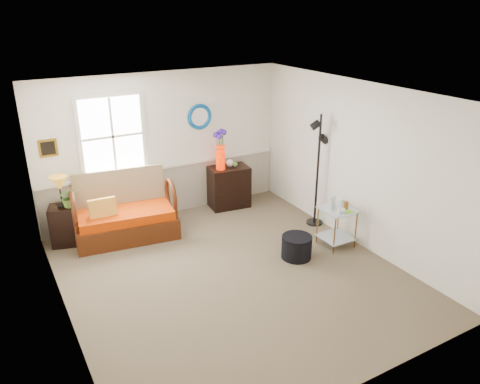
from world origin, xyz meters
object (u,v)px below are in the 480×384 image
side_table (336,227)px  floor_lamp (318,171)px  loveseat (124,207)px  cabinet (229,187)px  lamp_stand (63,225)px  ottoman (297,247)px

side_table → floor_lamp: (0.21, 0.82, 0.66)m
loveseat → floor_lamp: (3.06, -1.17, 0.45)m
cabinet → side_table: size_ratio=1.23×
loveseat → lamp_stand: size_ratio=2.47×
cabinet → ottoman: (-0.04, -2.26, -0.22)m
floor_lamp → ottoman: (-1.00, -0.82, -0.81)m
side_table → ottoman: side_table is taller
loveseat → side_table: loveseat is taller
side_table → floor_lamp: bearing=75.3°
lamp_stand → loveseat: bearing=-13.6°
ottoman → cabinet: bearing=89.0°
lamp_stand → ottoman: 3.75m
loveseat → cabinet: (2.10, 0.26, -0.14)m
lamp_stand → side_table: 4.40m
cabinet → ottoman: size_ratio=1.70×
ottoman → floor_lamp: bearing=39.5°
side_table → cabinet: bearing=108.3°
lamp_stand → cabinet: size_ratio=0.83×
floor_lamp → ottoman: size_ratio=4.24×
loveseat → cabinet: bearing=14.8°
loveseat → lamp_stand: (-0.95, 0.23, -0.20)m
lamp_stand → side_table: bearing=-30.3°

